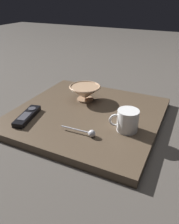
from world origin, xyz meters
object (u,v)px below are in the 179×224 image
(cereal_bowl, at_px, (85,92))
(tv_remote_near, at_px, (27,116))
(coffee_mug, at_px, (127,120))
(teaspoon, at_px, (89,133))

(cereal_bowl, bearing_deg, tv_remote_near, 63.18)
(coffee_mug, relative_size, tv_remote_near, 0.61)
(teaspoon, bearing_deg, tv_remote_near, -0.98)
(cereal_bowl, height_order, teaspoon, cereal_bowl)
(teaspoon, bearing_deg, coffee_mug, -138.15)
(teaspoon, distance_m, tv_remote_near, 0.31)
(coffee_mug, xyz_separation_m, tv_remote_near, (0.43, 0.10, -0.03))
(tv_remote_near, bearing_deg, coffee_mug, -166.78)
(coffee_mug, height_order, tv_remote_near, coffee_mug)
(cereal_bowl, bearing_deg, coffee_mug, 146.92)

